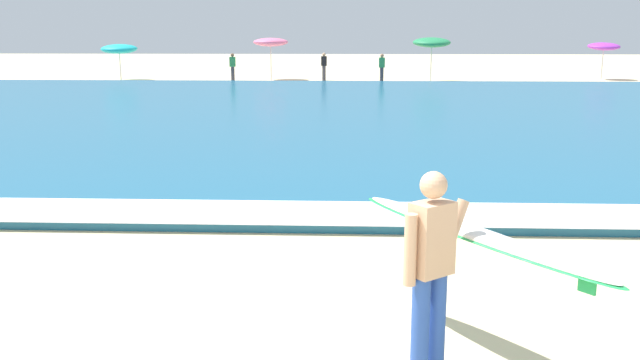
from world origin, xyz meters
TOP-DOWN VIEW (x-y plane):
  - sea at (0.00, 19.08)m, footprint 120.00×28.00m
  - surf_foam at (0.00, 5.68)m, footprint 120.00×1.38m
  - surfer_with_board at (1.34, 1.28)m, footprint 1.97×2.38m
  - beach_umbrella_0 at (-12.74, 34.98)m, footprint 2.05×2.07m
  - beach_umbrella_1 at (-4.07, 35.67)m, footprint 2.00×2.01m
  - beach_umbrella_2 at (5.07, 34.70)m, footprint 2.10×2.14m
  - beach_umbrella_3 at (15.24, 36.62)m, footprint 1.80×1.83m
  - beachgoer_near_row_left at (-6.03, 33.92)m, footprint 0.32×0.20m
  - beachgoer_near_row_mid at (-0.97, 35.14)m, footprint 0.32×0.20m
  - beachgoer_near_row_right at (2.25, 33.38)m, footprint 0.32×0.20m

SIDE VIEW (x-z plane):
  - sea at x=0.00m, z-range 0.00..0.14m
  - surf_foam at x=0.00m, z-range 0.14..0.15m
  - beachgoer_near_row_left at x=-6.03m, z-range 0.05..1.63m
  - beachgoer_near_row_mid at x=-0.97m, z-range 0.05..1.63m
  - beachgoer_near_row_right at x=2.25m, z-range 0.05..1.63m
  - surfer_with_board at x=1.34m, z-range 0.17..1.90m
  - beach_umbrella_0 at x=-12.74m, z-range 0.73..2.83m
  - beach_umbrella_3 at x=15.24m, z-range 0.81..3.00m
  - beach_umbrella_1 at x=-4.07m, z-range 0.95..3.36m
  - beach_umbrella_2 at x=5.07m, z-range 0.91..3.41m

